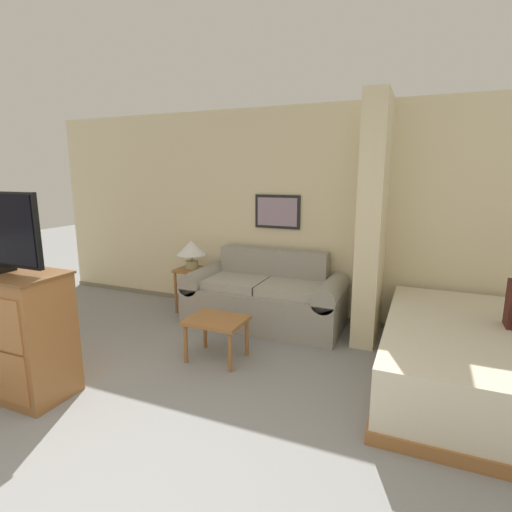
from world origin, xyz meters
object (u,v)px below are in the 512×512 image
at_px(bed, 490,360).
at_px(table_lamp, 192,249).
at_px(couch, 265,297).
at_px(coffee_table, 216,325).
at_px(tv_dresser, 6,331).

bearing_deg(bed, table_lamp, 167.33).
height_order(couch, table_lamp, table_lamp).
relative_size(table_lamp, bed, 0.17).
xyz_separation_m(couch, coffee_table, (-0.08, -1.08, 0.03)).
bearing_deg(couch, bed, -16.94).
distance_m(table_lamp, bed, 3.49).
bearing_deg(couch, table_lamp, 177.17).
height_order(table_lamp, bed, table_lamp).
height_order(couch, bed, couch).
height_order(coffee_table, tv_dresser, tv_dresser).
xyz_separation_m(coffee_table, tv_dresser, (-1.34, -1.18, 0.16)).
bearing_deg(coffee_table, table_lamp, 130.72).
height_order(table_lamp, tv_dresser, tv_dresser).
bearing_deg(table_lamp, tv_dresser, -99.05).
distance_m(couch, coffee_table, 1.08).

